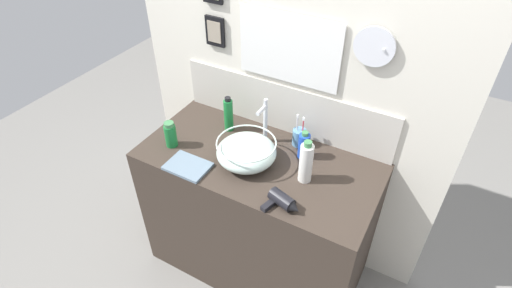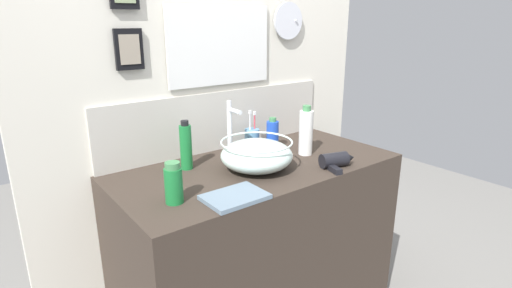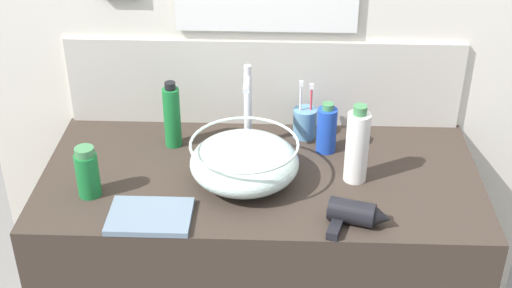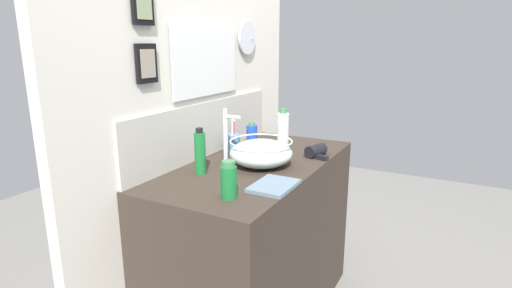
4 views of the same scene
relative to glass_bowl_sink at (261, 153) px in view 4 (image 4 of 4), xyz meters
The scene contains 11 objects.
vanity_counter 0.52m from the glass_bowl_sink, 45.24° to the left, with size 1.28×0.62×0.90m, color #382D26.
back_panel 0.45m from the glass_bowl_sink, 83.44° to the left, with size 1.83×0.10×2.42m.
glass_bowl_sink is the anchor object (origin of this frame).
faucet 0.21m from the glass_bowl_sink, 90.00° to the left, with size 0.02×0.10×0.27m.
hair_drier 0.36m from the glass_bowl_sink, 31.71° to the right, with size 0.18×0.14×0.07m.
toothbrush_cup 0.32m from the glass_bowl_sink, 56.53° to the left, with size 0.07×0.07×0.20m.
spray_bottle 0.30m from the glass_bowl_sink, 37.19° to the left, with size 0.06×0.06×0.16m.
soap_dispenser 0.43m from the glass_bowl_sink, 169.51° to the right, with size 0.06×0.06×0.15m.
shampoo_bottle 0.31m from the glass_bowl_sink, 139.56° to the left, with size 0.05×0.05×0.22m.
lotion_bottle 0.32m from the glass_bowl_sink, ahead, with size 0.07×0.07×0.24m.
hand_towel 0.31m from the glass_bowl_sink, 142.55° to the right, with size 0.22×0.16×0.02m, color slate.
Camera 4 is at (-1.71, -0.90, 1.49)m, focal length 28.00 mm.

